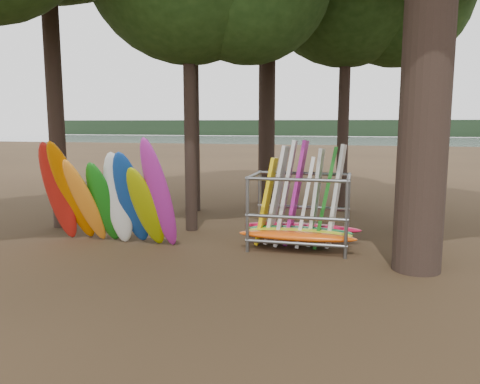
# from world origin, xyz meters

# --- Properties ---
(ground) EXTENTS (120.00, 120.00, 0.00)m
(ground) POSITION_xyz_m (0.00, 0.00, 0.00)
(ground) COLOR #47331E
(ground) RESTS_ON ground
(lake) EXTENTS (160.00, 160.00, 0.00)m
(lake) POSITION_xyz_m (0.00, 60.00, 0.00)
(lake) COLOR gray
(lake) RESTS_ON ground
(far_shore) EXTENTS (160.00, 4.00, 4.00)m
(far_shore) POSITION_xyz_m (0.00, 110.00, 2.00)
(far_shore) COLOR black
(far_shore) RESTS_ON ground
(kayak_row) EXTENTS (3.79, 1.94, 3.07)m
(kayak_row) POSITION_xyz_m (-2.79, 0.27, 1.29)
(kayak_row) COLOR #B31A12
(kayak_row) RESTS_ON ground
(storage_rack) EXTENTS (3.20, 1.57, 2.84)m
(storage_rack) POSITION_xyz_m (2.08, 1.39, 0.92)
(storage_rack) COLOR slate
(storage_rack) RESTS_ON ground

